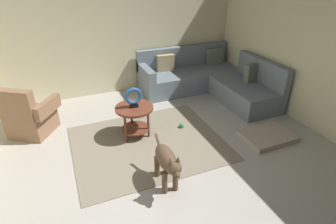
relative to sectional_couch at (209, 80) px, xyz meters
The scene contains 10 objects.
ground_plane 2.85m from the sectional_couch, 134.68° to the right, with size 6.00×6.00×0.10m, color #B7B2A8.
wall_back 2.44m from the sectional_couch, 155.09° to the left, with size 6.00×0.12×2.70m, color beige.
area_rug 2.28m from the sectional_couch, 144.49° to the right, with size 2.30×1.90×0.01m, color gray.
sectional_couch is the anchor object (origin of this frame).
armchair 3.54m from the sectional_couch, behind, with size 1.00×0.94×0.88m.
side_table 2.22m from the sectional_couch, 152.05° to the right, with size 0.60×0.60×0.54m.
torus_sculpture 2.26m from the sectional_couch, 152.05° to the right, with size 0.28×0.08×0.33m.
dog_bed_mat 1.95m from the sectional_couch, 90.36° to the right, with size 0.80×0.60×0.09m, color #B2A38E.
dog 2.99m from the sectional_couch, 130.04° to the right, with size 0.25×0.85×0.63m.
dog_toy_ball 1.62m from the sectional_couch, 136.29° to the right, with size 0.09×0.09×0.09m, color green.
Camera 1 is at (-0.93, -2.70, 2.50)m, focal length 29.08 mm.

